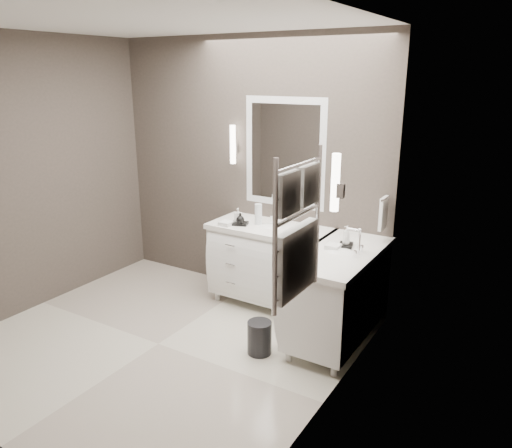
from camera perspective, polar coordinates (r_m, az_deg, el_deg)
The scene contains 20 objects.
floor at distance 4.67m, azimuth -11.10°, elevation -13.34°, with size 3.20×3.00×0.01m, color beige.
ceiling at distance 4.06m, azimuth -13.40°, elevation 21.92°, with size 3.20×3.00×0.01m, color white.
wall_back at distance 5.32m, azimuth -0.98°, elevation 6.41°, with size 3.20×0.01×2.70m, color #423934.
wall_left at distance 5.37m, azimuth -24.79°, elevation 4.95°, with size 0.01×3.00×2.70m, color #423934.
wall_right at distance 3.30m, azimuth 8.67°, elevation -0.40°, with size 0.01×3.00×2.70m, color #423934.
vanity_back at distance 5.10m, azimuth 1.67°, elevation -4.17°, with size 1.24×0.59×0.97m.
vanity_right at distance 4.49m, azimuth 9.40°, elevation -7.48°, with size 0.59×1.24×0.97m.
mirror_back at distance 5.05m, azimuth 3.27°, elevation 8.12°, with size 0.90×0.02×1.10m.
mirror_right at distance 3.99m, azimuth 13.09°, elevation 5.33°, with size 0.02×0.90×1.10m.
sconce_back at distance 5.29m, azimuth -2.67°, elevation 8.99°, with size 0.06×0.06×0.40m.
sconce_right at distance 3.46m, azimuth 9.05°, elevation 4.57°, with size 0.06×0.06×0.40m.
towel_bar_corner at distance 4.62m, azimuth 14.36°, elevation 1.27°, with size 0.03×0.22×0.30m.
towel_ladder at distance 2.96m, azimuth 4.70°, elevation -1.43°, with size 0.06×0.58×0.90m.
waste_bin at distance 4.38m, azimuth 0.40°, elevation -12.85°, with size 0.21×0.21×0.29m, color black.
amenity_tray_back at distance 5.03m, azimuth -1.90°, elevation 0.07°, with size 0.17×0.13×0.03m, color black.
amenity_tray_right at distance 4.48m, azimuth 10.24°, elevation -2.39°, with size 0.12×0.15×0.02m, color black.
water_bottle at distance 5.02m, azimuth 0.28°, elevation 1.13°, with size 0.07×0.07×0.21m, color silver.
soap_bottle_a at distance 5.04m, azimuth -2.07°, elevation 1.06°, with size 0.06×0.06×0.14m, color white.
soap_bottle_b at distance 4.97m, azimuth -1.81°, elevation 0.66°, with size 0.08×0.08×0.11m, color black.
soap_bottle_c at distance 4.45m, azimuth 10.30°, elevation -1.25°, with size 0.06×0.06×0.16m, color white.
Camera 1 is at (2.80, -2.92, 2.32)m, focal length 35.00 mm.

